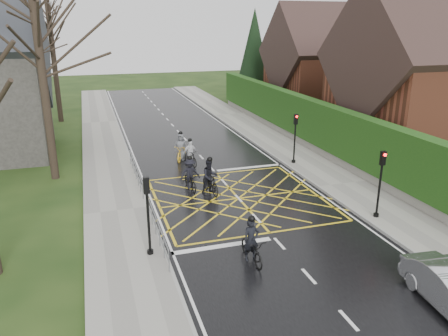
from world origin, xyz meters
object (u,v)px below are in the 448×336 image
cyclist_front (190,156)px  cyclist_lead (181,150)px  cyclist_back (210,180)px  cyclist_rear (252,247)px  cyclist_mid (190,177)px

cyclist_front → cyclist_lead: 1.32m
cyclist_back → cyclist_lead: bearing=84.3°
cyclist_rear → cyclist_lead: size_ratio=0.92×
cyclist_lead → cyclist_rear: bearing=-66.9°
cyclist_rear → cyclist_mid: 7.96m
cyclist_back → cyclist_mid: cyclist_back is taller
cyclist_back → cyclist_rear: bearing=-100.8°
cyclist_mid → cyclist_lead: bearing=79.0°
cyclist_rear → cyclist_back: (0.38, 7.05, 0.15)m
cyclist_back → cyclist_front: cyclist_back is taller
cyclist_rear → cyclist_back: size_ratio=0.94×
cyclist_rear → cyclist_lead: 13.20m
cyclist_rear → cyclist_front: (0.47, 11.92, 0.05)m
cyclist_rear → cyclist_front: cyclist_rear is taller
cyclist_rear → cyclist_lead: (0.16, 13.20, 0.07)m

